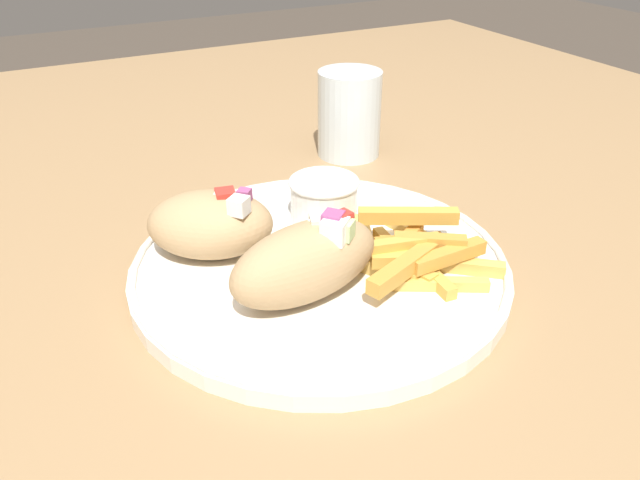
# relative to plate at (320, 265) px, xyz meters

# --- Properties ---
(table) EXTENTS (1.58, 1.58, 0.78)m
(table) POSITION_rel_plate_xyz_m (-0.04, 0.01, -0.07)
(table) COLOR #9E7A51
(table) RESTS_ON ground_plane
(plate) EXTENTS (0.31, 0.31, 0.02)m
(plate) POSITION_rel_plate_xyz_m (0.00, 0.00, 0.00)
(plate) COLOR white
(plate) RESTS_ON table
(pita_sandwich_near) EXTENTS (0.13, 0.08, 0.07)m
(pita_sandwich_near) POSITION_rel_plate_xyz_m (-0.03, -0.04, 0.03)
(pita_sandwich_near) COLOR tan
(pita_sandwich_near) RESTS_ON plate
(pita_sandwich_far) EXTENTS (0.13, 0.11, 0.06)m
(pita_sandwich_far) POSITION_rel_plate_xyz_m (-0.07, 0.05, 0.03)
(pita_sandwich_far) COLOR tan
(pita_sandwich_far) RESTS_ON plate
(fries_pile) EXTENTS (0.12, 0.14, 0.04)m
(fries_pile) POSITION_rel_plate_xyz_m (0.06, -0.04, 0.02)
(fries_pile) COLOR gold
(fries_pile) RESTS_ON plate
(sauce_ramekin) EXTENTS (0.06, 0.06, 0.04)m
(sauce_ramekin) POSITION_rel_plate_xyz_m (0.04, 0.06, 0.03)
(sauce_ramekin) COLOR white
(sauce_ramekin) RESTS_ON plate
(water_glass) EXTENTS (0.07, 0.07, 0.10)m
(water_glass) POSITION_rel_plate_xyz_m (0.15, 0.22, 0.03)
(water_glass) COLOR silver
(water_glass) RESTS_ON table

